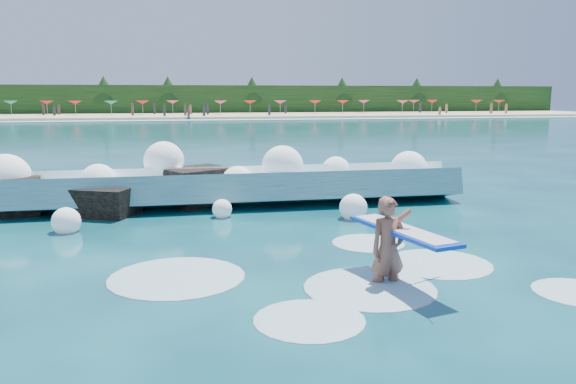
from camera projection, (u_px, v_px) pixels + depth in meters
name	position (u px, v px, depth m)	size (l,w,h in m)	color
ground	(233.00, 273.00, 10.87)	(200.00, 200.00, 0.00)	#072F3C
beach	(180.00, 116.00, 86.14)	(140.00, 20.00, 0.40)	tan
wet_band	(181.00, 120.00, 75.55)	(140.00, 5.00, 0.08)	silver
treeline	(179.00, 100.00, 95.41)	(140.00, 4.00, 5.00)	black
breaking_wave	(192.00, 189.00, 17.49)	(16.90, 2.68, 1.46)	teal
rock_cluster	(94.00, 196.00, 16.72)	(8.16, 3.30, 1.34)	black
surfer_with_board	(391.00, 245.00, 10.14)	(1.27, 3.07, 1.94)	brown
wave_spray	(190.00, 176.00, 17.25)	(15.52, 4.55, 2.05)	white
surf_foam	(330.00, 277.00, 10.60)	(8.97, 5.87, 0.13)	silver
beach_umbrellas	(181.00, 102.00, 87.84)	(110.98, 6.57, 0.50)	#C63A6B
beachgoers	(185.00, 111.00, 81.19)	(109.27, 12.34, 1.93)	#3F332D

